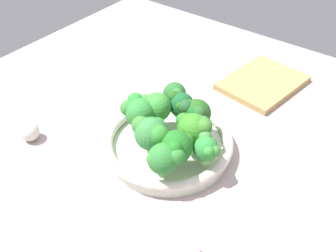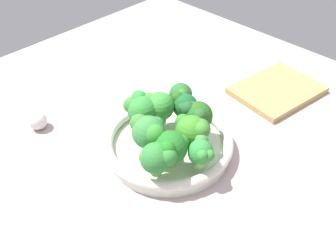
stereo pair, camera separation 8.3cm
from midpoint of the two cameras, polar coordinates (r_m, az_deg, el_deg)
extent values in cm
cube|color=#B39F9F|center=(86.28, 1.90, -5.76)|extent=(130.00, 130.00, 2.50)
cylinder|color=silver|center=(87.23, 2.73, -3.19)|extent=(26.95, 26.95, 1.80)
torus|color=silver|center=(85.88, 2.77, -2.22)|extent=(28.08, 28.08, 2.20)
cylinder|color=#81B758|center=(81.22, 0.22, -2.88)|extent=(2.13, 2.13, 2.53)
sphere|color=#388640|center=(78.91, 0.23, -1.03)|extent=(6.77, 6.77, 6.77)
sphere|color=green|center=(79.86, 1.30, 0.17)|extent=(3.11, 3.11, 3.11)
sphere|color=#3D8234|center=(79.54, -1.13, 0.29)|extent=(3.85, 3.85, 3.85)
sphere|color=#31882E|center=(76.75, 1.23, -1.30)|extent=(4.03, 4.03, 4.03)
cylinder|color=#84B04D|center=(86.25, 6.95, -0.32)|extent=(2.47, 2.47, 2.30)
sphere|color=#255E1C|center=(84.26, 7.12, 1.33)|extent=(6.23, 6.23, 6.23)
sphere|color=#22572C|center=(83.28, 5.70, 2.35)|extent=(3.08, 3.08, 3.08)
sphere|color=#285D27|center=(81.99, 7.40, 1.32)|extent=(3.13, 3.13, 3.13)
sphere|color=#195E25|center=(82.11, 6.67, 1.45)|extent=(2.56, 2.56, 2.56)
cylinder|color=#80BC4F|center=(92.91, 4.35, 3.08)|extent=(1.86, 1.86, 1.87)
sphere|color=#2A6B2E|center=(91.35, 4.43, 4.41)|extent=(5.29, 5.29, 5.29)
sphere|color=#2F742C|center=(88.76, 4.75, 4.33)|extent=(2.69, 2.69, 2.69)
sphere|color=#246827|center=(89.69, 4.53, 3.89)|extent=(2.17, 2.17, 2.17)
cylinder|color=#91DA72|center=(82.45, 6.15, -2.54)|extent=(2.31, 2.31, 2.17)
sphere|color=#3B8B28|center=(80.34, 6.31, -0.85)|extent=(6.53, 6.53, 6.53)
sphere|color=#3C822B|center=(78.45, 7.85, -0.72)|extent=(3.33, 3.33, 3.33)
sphere|color=#327C28|center=(80.90, 5.10, 0.46)|extent=(3.33, 3.33, 3.33)
sphere|color=#3B7B2E|center=(79.76, 7.67, -0.39)|extent=(3.81, 3.81, 3.81)
cylinder|color=#7ABE56|center=(88.37, 1.54, 1.09)|extent=(2.78, 2.78, 2.14)
sphere|color=green|center=(86.44, 1.57, 2.71)|extent=(6.40, 6.40, 6.40)
sphere|color=#388839|center=(85.35, 0.22, 2.48)|extent=(2.89, 2.89, 2.89)
sphere|color=#408731|center=(85.03, 0.52, 2.45)|extent=(2.75, 2.75, 2.75)
cylinder|color=#9ED669|center=(78.73, 3.40, -4.89)|extent=(2.65, 2.65, 2.09)
sphere|color=#227223|center=(76.52, 3.49, -3.19)|extent=(6.58, 6.58, 6.58)
sphere|color=#2E7823|center=(76.78, 5.07, -2.40)|extent=(2.95, 2.95, 2.95)
sphere|color=#227822|center=(73.69, 3.15, -3.44)|extent=(3.11, 3.11, 3.11)
cylinder|color=#8BCB5A|center=(87.21, -0.83, 0.43)|extent=(2.39, 2.39, 2.01)
sphere|color=#338A38|center=(85.27, -0.85, 2.05)|extent=(6.49, 6.49, 6.49)
sphere|color=green|center=(86.35, -0.06, 3.73)|extent=(2.92, 2.92, 2.92)
sphere|color=#378233|center=(85.87, -2.49, 2.87)|extent=(3.50, 3.50, 3.50)
sphere|color=green|center=(86.21, -1.39, 3.85)|extent=(3.58, 3.58, 3.58)
cylinder|color=#95CB68|center=(79.02, 7.60, -5.16)|extent=(2.51, 2.51, 1.86)
sphere|color=#308D3B|center=(77.25, 7.76, -3.82)|extent=(4.99, 4.99, 4.99)
sphere|color=#3D8E3A|center=(76.24, 8.85, -4.26)|extent=(2.56, 2.56, 2.56)
sphere|color=#428740|center=(77.84, 7.84, -2.23)|extent=(2.77, 2.77, 2.77)
sphere|color=green|center=(75.36, 8.08, -4.30)|extent=(2.31, 2.31, 2.31)
cylinder|color=#91BE5E|center=(89.45, 5.07, 1.34)|extent=(1.95, 1.95, 1.84)
sphere|color=#1A5D2C|center=(87.78, 5.17, 2.74)|extent=(5.57, 5.57, 5.57)
sphere|color=#1D6126|center=(85.82, 6.17, 2.55)|extent=(2.68, 2.68, 2.68)
sphere|color=#2C681F|center=(85.92, 4.90, 2.61)|extent=(2.24, 2.24, 2.24)
sphere|color=#255B1C|center=(87.75, 4.10, 3.90)|extent=(2.91, 2.91, 2.91)
cylinder|color=#96CC63|center=(76.73, 1.41, -6.33)|extent=(2.17, 2.17, 2.04)
sphere|color=#307F35|center=(74.60, 1.45, -4.74)|extent=(6.08, 6.08, 6.08)
sphere|color=#3C8D36|center=(74.11, 0.14, -4.61)|extent=(2.95, 2.95, 2.95)
sphere|color=#2F8733|center=(73.51, 3.26, -4.52)|extent=(3.49, 3.49, 3.49)
cube|color=tan|center=(109.32, 17.39, 4.80)|extent=(23.72, 19.22, 1.60)
sphere|color=silver|center=(95.78, -15.74, 0.65)|extent=(4.30, 4.30, 4.30)
camera|label=1|loc=(0.04, -87.14, 2.38)|focal=42.83mm
camera|label=2|loc=(0.04, 92.86, -2.38)|focal=42.83mm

